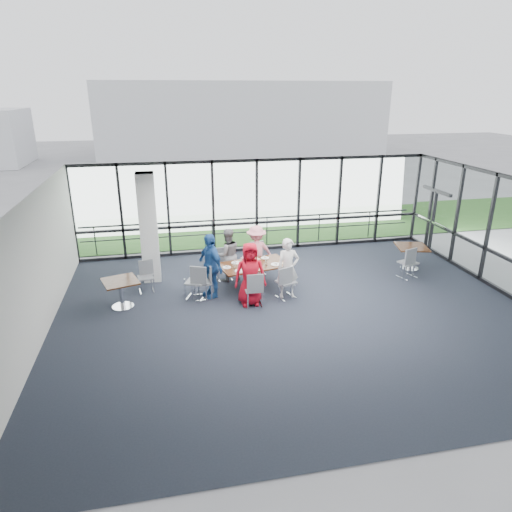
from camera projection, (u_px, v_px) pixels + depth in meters
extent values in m
cube|color=#202732|center=(297.00, 314.00, 11.61)|extent=(12.00, 10.00, 0.02)
cube|color=silver|center=(301.00, 189.00, 10.51)|extent=(12.00, 10.00, 0.04)
cube|color=silver|center=(34.00, 273.00, 9.92)|extent=(0.10, 10.00, 3.20)
cube|color=silver|center=(400.00, 372.00, 6.46)|extent=(12.00, 0.10, 3.20)
cube|color=white|center=(257.00, 206.00, 15.66)|extent=(12.00, 0.10, 3.20)
cube|color=black|center=(433.00, 221.00, 15.83)|extent=(0.12, 1.60, 2.10)
cube|color=white|center=(149.00, 228.00, 13.13)|extent=(0.50, 0.50, 3.20)
cube|color=slate|center=(234.00, 215.00, 20.81)|extent=(80.00, 70.00, 0.02)
cube|color=#1E5418|center=(242.00, 226.00, 18.96)|extent=(80.00, 5.00, 0.01)
cube|color=silver|center=(239.00, 117.00, 40.76)|extent=(24.00, 10.00, 6.00)
cylinder|color=#2D2D33|center=(253.00, 231.00, 16.59)|extent=(12.00, 0.06, 0.06)
cube|color=#391C0D|center=(254.00, 265.00, 12.80)|extent=(2.10, 1.44, 0.04)
cylinder|color=silver|center=(254.00, 277.00, 12.93)|extent=(0.12, 0.12, 0.71)
cylinder|color=silver|center=(254.00, 288.00, 13.04)|extent=(0.56, 0.56, 0.03)
cube|color=#391C0D|center=(120.00, 281.00, 11.70)|extent=(1.06, 1.06, 0.04)
cylinder|color=silver|center=(122.00, 295.00, 11.82)|extent=(0.12, 0.12, 0.71)
cube|color=#391C0D|center=(412.00, 247.00, 14.25)|extent=(1.11, 1.11, 0.04)
cylinder|color=silver|center=(411.00, 258.00, 14.37)|extent=(0.12, 0.12, 0.71)
imported|color=#B70B1D|center=(250.00, 274.00, 11.84)|extent=(0.85, 0.57, 1.70)
imported|color=silver|center=(288.00, 268.00, 12.28)|extent=(0.61, 0.45, 1.65)
imported|color=slate|center=(228.00, 255.00, 13.35)|extent=(0.85, 0.61, 1.60)
imported|color=pink|center=(256.00, 252.00, 13.59)|extent=(1.13, 0.74, 1.61)
imported|color=#204E92|center=(210.00, 266.00, 12.28)|extent=(0.97, 1.20, 1.79)
cylinder|color=white|center=(240.00, 271.00, 12.29)|extent=(0.27, 0.27, 0.01)
cylinder|color=white|center=(276.00, 264.00, 12.75)|extent=(0.28, 0.28, 0.01)
cylinder|color=white|center=(236.00, 263.00, 12.87)|extent=(0.26, 0.26, 0.01)
cylinder|color=white|center=(265.00, 258.00, 13.24)|extent=(0.24, 0.24, 0.01)
cylinder|color=white|center=(227.00, 267.00, 12.53)|extent=(0.24, 0.24, 0.01)
cylinder|color=white|center=(249.00, 267.00, 12.43)|extent=(0.06, 0.06, 0.13)
cylinder|color=white|center=(266.00, 263.00, 12.67)|extent=(0.07, 0.07, 0.14)
cylinder|color=white|center=(252.00, 259.00, 12.98)|extent=(0.06, 0.06, 0.13)
cylinder|color=white|center=(234.00, 266.00, 12.43)|extent=(0.08, 0.08, 0.15)
cube|color=beige|center=(256.00, 270.00, 12.39)|extent=(0.28, 0.20, 0.00)
cube|color=beige|center=(284.00, 263.00, 12.87)|extent=(0.33, 0.29, 0.00)
cube|color=beige|center=(255.00, 259.00, 13.15)|extent=(0.35, 0.30, 0.00)
cube|color=black|center=(255.00, 262.00, 12.86)|extent=(0.10, 0.07, 0.04)
cylinder|color=#B30F12|center=(254.00, 260.00, 12.84)|extent=(0.06, 0.06, 0.18)
cylinder|color=#1D7222|center=(255.00, 260.00, 12.78)|extent=(0.05, 0.05, 0.20)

